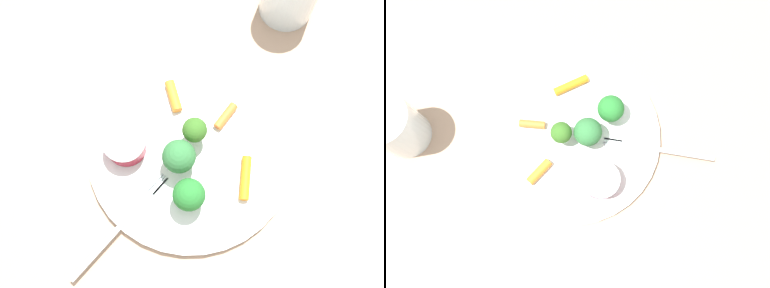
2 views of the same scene
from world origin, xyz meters
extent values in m
plane|color=tan|center=(0.00, 0.00, 0.00)|extent=(2.40, 2.40, 0.00)
cylinder|color=white|center=(0.00, 0.00, 0.01)|extent=(0.27, 0.27, 0.01)
cylinder|color=maroon|center=(-0.07, -0.05, 0.03)|extent=(0.05, 0.05, 0.03)
cylinder|color=silver|center=(-0.07, -0.05, 0.04)|extent=(0.05, 0.05, 0.00)
cylinder|color=#81BF6A|center=(-0.01, 0.02, 0.02)|extent=(0.01, 0.01, 0.02)
sphere|color=#356922|center=(-0.01, 0.02, 0.05)|extent=(0.03, 0.03, 0.03)
cylinder|color=#89C570|center=(0.00, -0.02, 0.02)|extent=(0.01, 0.01, 0.02)
sphere|color=#30723A|center=(0.00, -0.02, 0.04)|extent=(0.04, 0.04, 0.04)
cylinder|color=#88AF58|center=(0.04, -0.05, 0.02)|extent=(0.01, 0.01, 0.02)
sphere|color=#26762D|center=(0.04, -0.05, 0.05)|extent=(0.04, 0.04, 0.04)
cylinder|color=orange|center=(-0.06, 0.04, 0.02)|extent=(0.04, 0.04, 0.01)
cylinder|color=orange|center=(0.01, 0.06, 0.02)|extent=(0.01, 0.04, 0.01)
cylinder|color=orange|center=(0.08, 0.01, 0.02)|extent=(0.04, 0.05, 0.01)
cube|color=#ABB6BD|center=(-0.01, -0.15, 0.01)|extent=(0.01, 0.14, 0.00)
cube|color=#ABB6BD|center=(-0.01, -0.06, 0.01)|extent=(0.00, 0.03, 0.00)
cube|color=#ABB6BD|center=(-0.01, -0.06, 0.01)|extent=(0.00, 0.03, 0.00)
cube|color=#ABB6BD|center=(0.00, -0.06, 0.01)|extent=(0.00, 0.03, 0.00)
cube|color=#ABB6BD|center=(0.00, -0.06, 0.01)|extent=(0.00, 0.03, 0.00)
camera|label=1|loc=(0.10, -0.12, 0.56)|focal=40.65mm
camera|label=2|loc=(-0.16, -0.03, 0.64)|focal=39.12mm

